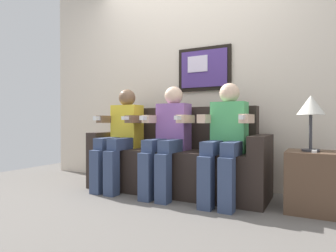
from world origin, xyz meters
name	(u,v)px	position (x,y,z in m)	size (l,w,h in m)	color
ground_plane	(161,199)	(0.00, 0.00, 0.00)	(5.60, 5.60, 0.00)	#66605B
back_wall_assembly	(192,75)	(0.00, 0.76, 1.30)	(4.30, 0.10, 2.60)	beige
couch	(176,162)	(0.00, 0.33, 0.31)	(1.90, 0.58, 0.90)	#2D231E
person_on_left	(121,134)	(-0.59, 0.16, 0.61)	(0.46, 0.56, 1.11)	yellow
person_in_middle	(168,135)	(0.00, 0.16, 0.61)	(0.46, 0.56, 1.11)	#8C59A5
person_on_right	(226,137)	(0.59, 0.16, 0.61)	(0.46, 0.56, 1.11)	#4CB266
side_table_right	(312,182)	(1.30, 0.22, 0.25)	(0.40, 0.40, 0.50)	brown
table_lamp	(311,108)	(1.29, 0.20, 0.86)	(0.22, 0.22, 0.46)	#333338
spare_remote_on_table	(314,151)	(1.32, 0.15, 0.51)	(0.04, 0.13, 0.02)	white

